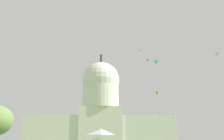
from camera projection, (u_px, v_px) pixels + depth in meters
capitol_building at (101, 111)px, 218.29m from camera, size 117.35×30.73×71.91m
event_tent at (101, 138)px, 73.75m from camera, size 5.54×5.03×4.89m
kite_blue_low at (159, 113)px, 145.73m from camera, size 0.75×1.50×3.12m
kite_green_low at (174, 117)px, 145.77m from camera, size 0.81×0.84×3.33m
kite_white_mid at (217, 54)px, 93.30m from camera, size 1.37×1.35×1.20m
kite_pink_high at (140, 50)px, 180.51m from camera, size 1.31×1.31×2.38m
kite_turquoise_high at (156, 62)px, 126.25m from camera, size 1.48×1.50×1.36m
kite_orange_mid at (157, 93)px, 96.09m from camera, size 1.14×1.16×4.04m
kite_cyan_high at (148, 61)px, 153.48m from camera, size 1.12×0.54×4.55m
kite_gold_low at (173, 92)px, 79.96m from camera, size 0.85×1.20×2.60m
kite_magenta_low at (83, 114)px, 104.03m from camera, size 1.16×0.71×0.29m
kite_yellow_low at (113, 120)px, 155.68m from camera, size 1.57×1.79×0.16m
kite_red_mid at (43, 96)px, 178.35m from camera, size 1.83×0.84×3.35m
kite_lime_high at (136, 61)px, 187.69m from camera, size 0.71×0.31×3.09m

